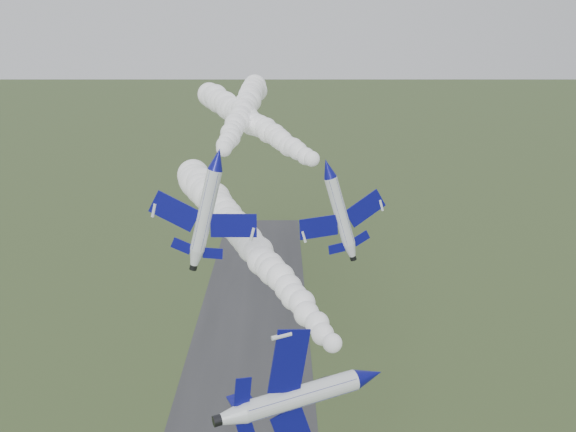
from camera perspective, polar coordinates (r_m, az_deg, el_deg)
jet_lead at (r=54.41m, az=7.26°, el=-13.95°), size 6.97×13.90×11.95m
smoke_trail_jet_lead at (r=85.41m, az=-4.19°, el=-1.48°), size 30.25×63.52×5.61m
jet_pair_left at (r=68.19m, az=-6.30°, el=5.07°), size 11.32×14.00×4.19m
smoke_trail_jet_pair_left at (r=106.46m, az=-3.86°, el=9.60°), size 6.48×70.45×4.83m
jet_pair_right at (r=68.54m, az=3.59°, el=4.25°), size 9.92×12.04×3.89m
smoke_trail_jet_pair_right at (r=101.63m, az=-3.61°, el=8.62°), size 23.61×62.92×4.77m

